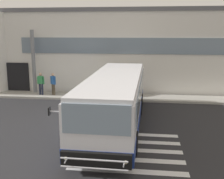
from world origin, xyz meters
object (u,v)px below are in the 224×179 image
object	(u,v)px
entry_support_column	(34,62)
passenger_by_doorway	(53,83)
bus_main_foreground	(116,101)
passenger_near_column	(41,82)
safety_bollard_yellow	(84,95)

from	to	relation	value
entry_support_column	passenger_by_doorway	distance (m)	2.43
bus_main_foreground	passenger_near_column	distance (m)	8.61
entry_support_column	passenger_near_column	world-z (taller)	entry_support_column
passenger_near_column	safety_bollard_yellow	bearing A→B (deg)	-16.60
bus_main_foreground	passenger_by_doorway	world-z (taller)	bus_main_foreground
passenger_near_column	safety_bollard_yellow	distance (m)	3.78
bus_main_foreground	passenger_by_doorway	distance (m)	7.92
passenger_near_column	passenger_by_doorway	world-z (taller)	same
entry_support_column	bus_main_foreground	xyz separation A→B (m)	(7.11, -6.58, -1.23)
passenger_near_column	bus_main_foreground	bearing A→B (deg)	-42.83
entry_support_column	safety_bollard_yellow	xyz separation A→B (m)	(4.38, -1.80, -2.12)
passenger_near_column	passenger_by_doorway	size ratio (longest dim) A/B	1.00
bus_main_foreground	safety_bollard_yellow	xyz separation A→B (m)	(-2.74, 4.78, -0.88)
passenger_by_doorway	safety_bollard_yellow	bearing A→B (deg)	-21.77
entry_support_column	safety_bollard_yellow	size ratio (longest dim) A/B	5.37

